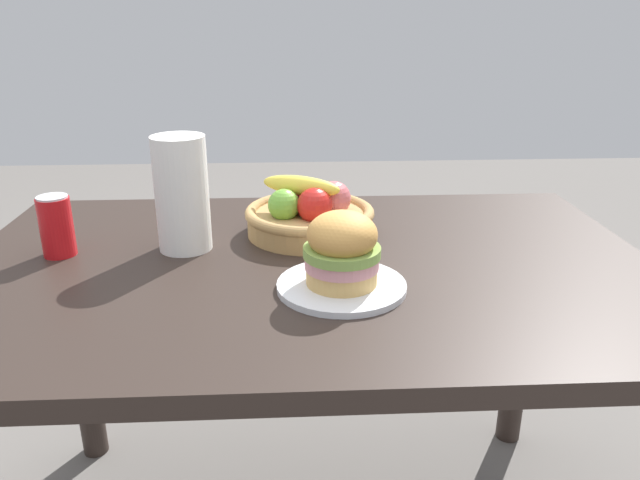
% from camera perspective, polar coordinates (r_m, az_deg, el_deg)
% --- Properties ---
extents(dining_table, '(1.40, 0.90, 0.75)m').
position_cam_1_polar(dining_table, '(1.27, -1.12, -6.17)').
color(dining_table, '#2D231E').
rests_on(dining_table, ground_plane).
extents(plate, '(0.24, 0.24, 0.01)m').
position_cam_1_polar(plate, '(1.11, 2.02, -4.31)').
color(plate, white).
rests_on(plate, dining_table).
extents(sandwich, '(0.14, 0.14, 0.13)m').
position_cam_1_polar(sandwich, '(1.08, 2.07, -0.86)').
color(sandwich, '#DBAD60').
rests_on(sandwich, plate).
extents(soda_can, '(0.07, 0.07, 0.13)m').
position_cam_1_polar(soda_can, '(1.35, -23.41, 1.20)').
color(soda_can, red).
rests_on(soda_can, dining_table).
extents(fruit_basket, '(0.29, 0.29, 0.14)m').
position_cam_1_polar(fruit_basket, '(1.37, -1.02, 2.52)').
color(fruit_basket, tan).
rests_on(fruit_basket, dining_table).
extents(paper_towel_roll, '(0.11, 0.11, 0.24)m').
position_cam_1_polar(paper_towel_roll, '(1.29, -12.77, 4.22)').
color(paper_towel_roll, white).
rests_on(paper_towel_roll, dining_table).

